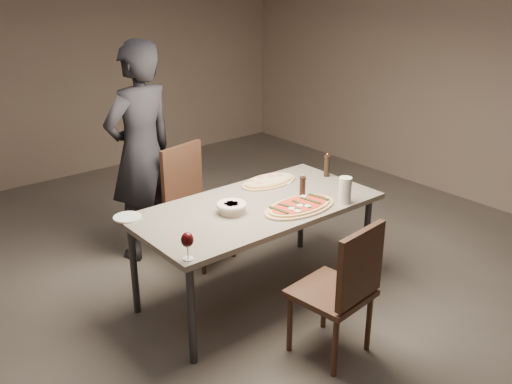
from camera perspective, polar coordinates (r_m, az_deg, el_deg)
room at (r=3.91m, az=0.00°, el=7.51°), size 7.00×7.00×7.00m
dining_table at (r=4.14m, az=0.00°, el=-2.02°), size 1.80×0.90×0.75m
zucchini_pizza at (r=4.07m, az=4.40°, el=-1.41°), size 0.60×0.33×0.05m
ham_pizza at (r=4.53m, az=1.29°, el=1.10°), size 0.50×0.28×0.04m
bread_basket at (r=3.97m, az=-2.46°, el=-1.49°), size 0.21×0.21×0.08m
oil_dish at (r=4.54m, az=2.83°, el=1.00°), size 0.12×0.12×0.01m
pepper_mill_left at (r=4.21m, az=4.67°, el=0.45°), size 0.05×0.05×0.19m
pepper_mill_right at (r=4.69m, az=7.11°, el=2.65°), size 0.05×0.05×0.20m
carafe at (r=4.17m, az=8.88°, el=0.17°), size 0.09×0.09×0.20m
wine_glass at (r=3.35m, az=-6.88°, el=-4.86°), size 0.08×0.08×0.17m
side_plate at (r=4.00m, az=-12.75°, el=-2.48°), size 0.19×0.19×0.01m
chair_near at (r=3.60m, az=8.71°, el=-9.20°), size 0.49×0.49×0.94m
chair_far at (r=4.82m, az=-6.33°, el=-0.50°), size 0.55×0.55×0.98m
diner at (r=4.81m, az=-11.41°, el=3.88°), size 0.74×0.56×1.84m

